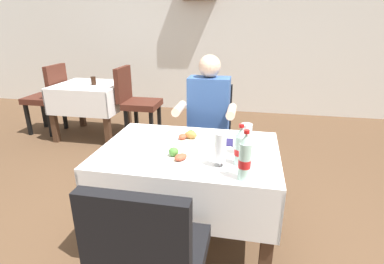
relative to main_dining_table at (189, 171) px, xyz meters
name	(u,v)px	position (x,y,z in m)	size (l,w,h in m)	color
ground_plane	(175,254)	(-0.06, -0.18, -0.56)	(11.00, 11.00, 0.00)	brown
back_wall	(228,18)	(-0.06, 3.51, 1.01)	(11.00, 0.12, 3.15)	white
main_dining_table	(189,171)	(0.00, 0.00, 0.00)	(1.17, 0.84, 0.73)	white
chair_far_diner_seat	(207,131)	(0.00, 0.81, -0.01)	(0.44, 0.50, 0.97)	black
chair_near_camera_side	(151,259)	(0.00, -0.81, -0.01)	(0.44, 0.50, 0.97)	black
seated_diner_far	(208,119)	(0.02, 0.70, 0.15)	(0.50, 0.46, 1.26)	#282D42
plate_near_camera	(180,156)	(-0.02, -0.17, 0.18)	(0.25, 0.25, 0.07)	white
plate_far_diner	(189,137)	(-0.04, 0.16, 0.19)	(0.23, 0.23, 0.06)	white
beer_glass_left	(220,149)	(0.23, -0.22, 0.28)	(0.07, 0.07, 0.21)	white
beer_glass_middle	(246,139)	(0.37, -0.02, 0.27)	(0.07, 0.07, 0.20)	white
cola_bottle_primary	(245,158)	(0.37, -0.34, 0.29)	(0.07, 0.07, 0.28)	silver
cola_bottle_secondary	(240,147)	(0.34, -0.17, 0.28)	(0.07, 0.07, 0.25)	silver
napkin_cutlery_set	(237,143)	(0.31, 0.15, 0.17)	(0.18, 0.19, 0.01)	#231E4C
background_dining_table	(91,98)	(-1.75, 1.85, -0.02)	(0.87, 0.79, 0.73)	white
background_chair_left	(49,95)	(-2.40, 1.85, -0.01)	(0.50, 0.44, 0.97)	#4C2319
background_chair_right	(136,99)	(-1.11, 1.85, -0.01)	(0.50, 0.44, 0.97)	#4C2319
background_table_tumbler	(93,81)	(-1.67, 1.82, 0.22)	(0.06, 0.06, 0.11)	black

